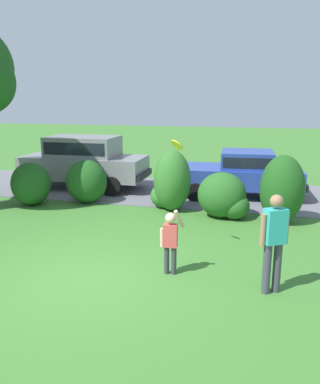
{
  "coord_description": "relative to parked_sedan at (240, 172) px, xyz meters",
  "views": [
    {
      "loc": [
        2.94,
        -6.15,
        3.27
      ],
      "look_at": [
        0.71,
        2.62,
        1.1
      ],
      "focal_mm": 36.68,
      "sensor_mm": 36.0,
      "label": 1
    }
  ],
  "objects": [
    {
      "name": "shrub_far_end",
      "position": [
        1.24,
        -2.65,
        0.07
      ],
      "size": [
        1.17,
        1.19,
        1.83
      ],
      "color": "#1E511C",
      "rests_on": "ground"
    },
    {
      "name": "driveway_strip",
      "position": [
        -2.35,
        0.12,
        -0.84
      ],
      "size": [
        28.0,
        4.4,
        0.02
      ],
      "primitive_type": "cube",
      "color": "slate",
      "rests_on": "ground"
    },
    {
      "name": "adult_onlooker",
      "position": [
        0.92,
        -6.79,
        0.13
      ],
      "size": [
        0.47,
        0.37,
        1.74
      ],
      "color": "#3F3F4C",
      "rests_on": "ground"
    },
    {
      "name": "frisbee",
      "position": [
        -1.05,
        -5.45,
        1.5
      ],
      "size": [
        0.33,
        0.25,
        0.3
      ],
      "color": "yellow"
    },
    {
      "name": "parked_sedan",
      "position": [
        0.0,
        0.0,
        0.0
      ],
      "size": [
        4.5,
        2.29,
        1.56
      ],
      "color": "#28429E",
      "rests_on": "ground"
    },
    {
      "name": "parked_suv",
      "position": [
        -5.63,
        -0.14,
        0.23
      ],
      "size": [
        4.72,
        2.15,
        1.92
      ],
      "color": "gray",
      "rests_on": "ground"
    },
    {
      "name": "shrub_centre_left",
      "position": [
        -4.67,
        -2.05,
        -0.15
      ],
      "size": [
        1.32,
        1.1,
        1.39
      ],
      "color": "#1E511C",
      "rests_on": "ground"
    },
    {
      "name": "shrub_centre_right",
      "position": [
        -0.28,
        -2.57,
        -0.26
      ],
      "size": [
        1.45,
        1.19,
        1.28
      ],
      "color": "#286023",
      "rests_on": "ground"
    },
    {
      "name": "shrub_centre",
      "position": [
        -1.9,
        -2.17,
        -0.04
      ],
      "size": [
        1.27,
        1.22,
        1.8
      ],
      "color": "#33702B",
      "rests_on": "ground"
    },
    {
      "name": "shrub_near_tree",
      "position": [
        -6.24,
        -2.72,
        -0.17
      ],
      "size": [
        1.22,
        1.18,
        1.35
      ],
      "color": "#1E511C",
      "rests_on": "ground"
    },
    {
      "name": "ground_plane",
      "position": [
        -2.35,
        -7.12,
        -0.85
      ],
      "size": [
        80.0,
        80.0,
        0.0
      ],
      "primitive_type": "plane",
      "color": "#3D752D"
    },
    {
      "name": "child_thrower",
      "position": [
        -0.93,
        -6.5,
        -0.13
      ],
      "size": [
        0.45,
        0.28,
        1.29
      ],
      "color": "#383842",
      "rests_on": "ground"
    }
  ]
}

